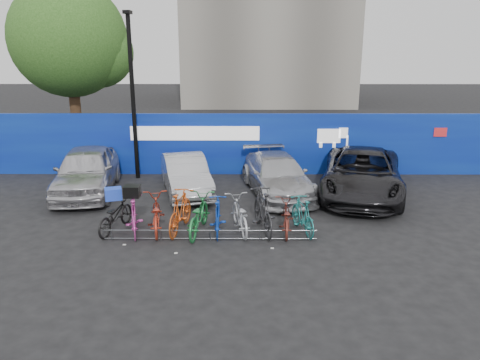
{
  "coord_description": "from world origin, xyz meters",
  "views": [
    {
      "loc": [
        0.83,
        -11.97,
        4.96
      ],
      "look_at": [
        0.77,
        2.0,
        0.9
      ],
      "focal_mm": 35.0,
      "sensor_mm": 36.0,
      "label": 1
    }
  ],
  "objects_px": {
    "bike_1": "(134,215)",
    "lamppost": "(133,92)",
    "bike_rack": "(210,235)",
    "car_3": "(362,173)",
    "car_2": "(277,175)",
    "bike_3": "(180,211)",
    "bike_2": "(156,214)",
    "car_1": "(186,175)",
    "bike_5": "(218,216)",
    "bike_8": "(286,217)",
    "bike_7": "(263,211)",
    "bike_9": "(303,215)",
    "car_0": "(86,171)",
    "bike_4": "(198,215)",
    "bike_0": "(115,215)",
    "bike_6": "(239,215)",
    "tree": "(74,42)"
  },
  "relations": [
    {
      "from": "bike_rack",
      "to": "bike_8",
      "type": "xyz_separation_m",
      "value": [
        2.03,
        0.55,
        0.28
      ]
    },
    {
      "from": "bike_rack",
      "to": "car_3",
      "type": "distance_m",
      "value": 6.28
    },
    {
      "from": "bike_1",
      "to": "bike_7",
      "type": "distance_m",
      "value": 3.5
    },
    {
      "from": "lamppost",
      "to": "bike_3",
      "type": "xyz_separation_m",
      "value": [
        2.35,
        -5.37,
        -2.69
      ]
    },
    {
      "from": "car_1",
      "to": "bike_1",
      "type": "bearing_deg",
      "value": -119.93
    },
    {
      "from": "bike_1",
      "to": "bike_2",
      "type": "height_order",
      "value": "bike_1"
    },
    {
      "from": "bike_3",
      "to": "bike_5",
      "type": "relative_size",
      "value": 1.15
    },
    {
      "from": "bike_3",
      "to": "bike_8",
      "type": "distance_m",
      "value": 2.88
    },
    {
      "from": "bike_rack",
      "to": "bike_6",
      "type": "bearing_deg",
      "value": 40.04
    },
    {
      "from": "car_2",
      "to": "bike_4",
      "type": "height_order",
      "value": "car_2"
    },
    {
      "from": "bike_2",
      "to": "bike_6",
      "type": "bearing_deg",
      "value": 169.87
    },
    {
      "from": "bike_1",
      "to": "lamppost",
      "type": "bearing_deg",
      "value": -92.15
    },
    {
      "from": "bike_rack",
      "to": "bike_5",
      "type": "bearing_deg",
      "value": 69.86
    },
    {
      "from": "bike_rack",
      "to": "bike_0",
      "type": "height_order",
      "value": "bike_0"
    },
    {
      "from": "car_0",
      "to": "car_3",
      "type": "bearing_deg",
      "value": -9.21
    },
    {
      "from": "bike_7",
      "to": "bike_0",
      "type": "bearing_deg",
      "value": -11.5
    },
    {
      "from": "car_2",
      "to": "bike_1",
      "type": "xyz_separation_m",
      "value": [
        -4.13,
        -3.56,
        -0.13
      ]
    },
    {
      "from": "bike_rack",
      "to": "bike_9",
      "type": "xyz_separation_m",
      "value": [
        2.48,
        0.56,
        0.33
      ]
    },
    {
      "from": "lamppost",
      "to": "bike_5",
      "type": "xyz_separation_m",
      "value": [
        3.38,
        -5.52,
        -2.77
      ]
    },
    {
      "from": "bike_0",
      "to": "bike_9",
      "type": "height_order",
      "value": "bike_9"
    },
    {
      "from": "bike_1",
      "to": "bike_8",
      "type": "distance_m",
      "value": 4.12
    },
    {
      "from": "bike_1",
      "to": "bike_3",
      "type": "relative_size",
      "value": 0.91
    },
    {
      "from": "tree",
      "to": "bike_7",
      "type": "height_order",
      "value": "tree"
    },
    {
      "from": "bike_0",
      "to": "bike_2",
      "type": "bearing_deg",
      "value": -164.76
    },
    {
      "from": "car_1",
      "to": "bike_5",
      "type": "distance_m",
      "value": 3.84
    },
    {
      "from": "tree",
      "to": "bike_4",
      "type": "bearing_deg",
      "value": -57.68
    },
    {
      "from": "bike_rack",
      "to": "bike_3",
      "type": "height_order",
      "value": "bike_3"
    },
    {
      "from": "bike_3",
      "to": "car_0",
      "type": "bearing_deg",
      "value": -33.18
    },
    {
      "from": "bike_2",
      "to": "bike_1",
      "type": "bearing_deg",
      "value": 8.18
    },
    {
      "from": "lamppost",
      "to": "bike_0",
      "type": "height_order",
      "value": "lamppost"
    },
    {
      "from": "bike_1",
      "to": "bike_4",
      "type": "height_order",
      "value": "bike_1"
    },
    {
      "from": "bike_rack",
      "to": "car_3",
      "type": "bearing_deg",
      "value": 38.45
    },
    {
      "from": "tree",
      "to": "bike_9",
      "type": "height_order",
      "value": "tree"
    },
    {
      "from": "bike_2",
      "to": "bike_3",
      "type": "distance_m",
      "value": 0.69
    },
    {
      "from": "bike_2",
      "to": "bike_4",
      "type": "relative_size",
      "value": 0.96
    },
    {
      "from": "car_1",
      "to": "bike_9",
      "type": "bearing_deg",
      "value": -59.17
    },
    {
      "from": "bike_rack",
      "to": "bike_1",
      "type": "height_order",
      "value": "bike_1"
    },
    {
      "from": "bike_0",
      "to": "bike_1",
      "type": "xyz_separation_m",
      "value": [
        0.56,
        -0.17,
        0.07
      ]
    },
    {
      "from": "bike_2",
      "to": "bike_rack",
      "type": "bearing_deg",
      "value": 147.26
    },
    {
      "from": "car_2",
      "to": "bike_3",
      "type": "bearing_deg",
      "value": -140.92
    },
    {
      "from": "car_1",
      "to": "bike_7",
      "type": "height_order",
      "value": "car_1"
    },
    {
      "from": "car_0",
      "to": "car_2",
      "type": "height_order",
      "value": "car_0"
    },
    {
      "from": "car_0",
      "to": "car_1",
      "type": "distance_m",
      "value": 3.41
    },
    {
      "from": "car_0",
      "to": "bike_0",
      "type": "relative_size",
      "value": 2.68
    },
    {
      "from": "tree",
      "to": "lamppost",
      "type": "height_order",
      "value": "tree"
    },
    {
      "from": "bike_1",
      "to": "bike_2",
      "type": "bearing_deg",
      "value": -175.46
    },
    {
      "from": "bike_3",
      "to": "bike_6",
      "type": "distance_m",
      "value": 1.62
    },
    {
      "from": "car_2",
      "to": "bike_6",
      "type": "xyz_separation_m",
      "value": [
        -1.28,
        -3.39,
        -0.18
      ]
    },
    {
      "from": "lamppost",
      "to": "bike_6",
      "type": "height_order",
      "value": "lamppost"
    },
    {
      "from": "bike_7",
      "to": "bike_9",
      "type": "xyz_separation_m",
      "value": [
        1.08,
        -0.05,
        -0.1
      ]
    }
  ]
}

